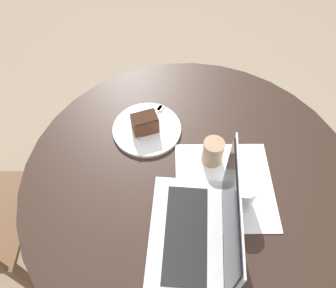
# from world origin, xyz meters

# --- Properties ---
(ground_plane) EXTENTS (12.00, 12.00, 0.00)m
(ground_plane) POSITION_xyz_m (0.00, 0.00, 0.00)
(ground_plane) COLOR gray
(dining_table) EXTENTS (1.06, 1.06, 0.78)m
(dining_table) POSITION_xyz_m (0.00, 0.00, 0.63)
(dining_table) COLOR black
(dining_table) RESTS_ON ground_plane
(paper_document) EXTENTS (0.34, 0.33, 0.00)m
(paper_document) POSITION_xyz_m (0.05, 0.09, 0.78)
(paper_document) COLOR white
(paper_document) RESTS_ON dining_table
(plate) EXTENTS (0.23, 0.23, 0.01)m
(plate) POSITION_xyz_m (-0.19, -0.12, 0.78)
(plate) COLOR white
(plate) RESTS_ON dining_table
(cake_slice) EXTENTS (0.07, 0.09, 0.07)m
(cake_slice) POSITION_xyz_m (-0.19, -0.13, 0.82)
(cake_slice) COLOR brown
(cake_slice) RESTS_ON plate
(fork) EXTENTS (0.15, 0.11, 0.00)m
(fork) POSITION_xyz_m (-0.23, -0.10, 0.79)
(fork) COLOR silver
(fork) RESTS_ON plate
(coffee_glass) EXTENTS (0.07, 0.07, 0.09)m
(coffee_glass) POSITION_xyz_m (-0.04, 0.07, 0.82)
(coffee_glass) COLOR #997556
(coffee_glass) RESTS_ON dining_table
(water_glass) EXTENTS (0.07, 0.07, 0.10)m
(water_glass) POSITION_xyz_m (0.11, 0.12, 0.83)
(water_glass) COLOR silver
(water_glass) RESTS_ON dining_table
(laptop) EXTENTS (0.38, 0.27, 0.26)m
(laptop) POSITION_xyz_m (0.20, -0.02, 0.83)
(laptop) COLOR silver
(laptop) RESTS_ON dining_table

